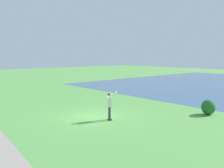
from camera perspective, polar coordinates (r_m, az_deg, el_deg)
The scene contains 3 objects.
ground_plane at distance 16.31m, azimuth -4.11°, elevation -7.72°, with size 120.00×120.00×0.00m, color #569947.
person_kite_flyer at distance 15.29m, azimuth -0.52°, elevation -4.65°, with size 0.62×0.55×1.83m.
lakeside_shrub at distance 18.05m, azimuth 21.70°, elevation -5.07°, with size 0.99×0.94×1.04m, color #236028.
Camera 1 is at (9.50, 12.61, 4.08)m, focal length 38.91 mm.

